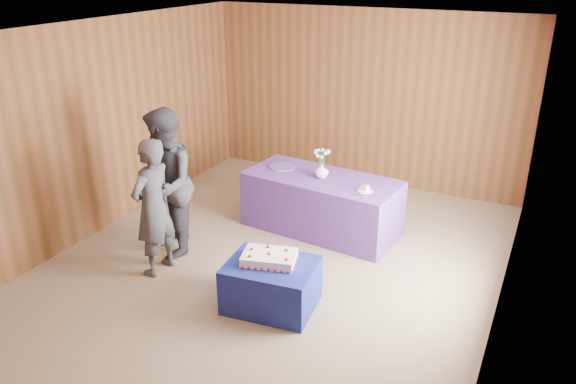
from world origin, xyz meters
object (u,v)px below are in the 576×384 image
Objects in this scene: sheet_cake at (269,258)px; vase at (322,171)px; cake_table at (271,285)px; guest_left at (153,208)px; guest_right at (165,184)px; serving_table at (322,204)px.

vase is (-0.21, 1.83, 0.29)m from sheet_cake.
sheet_cake is at bearing 134.32° from cake_table.
guest_left is at bearing 164.15° from sheet_cake.
vase is 1.98m from guest_right.
cake_table is at bearing -54.39° from sheet_cake.
cake_table is 1.41× the size of sheet_cake.
sheet_cake is 1.73m from guest_right.
cake_table is 1.85m from guest_right.
guest_right is at bearing -135.88° from vase.
sheet_cake is 1.50m from guest_left.
vase is (-0.01, -0.01, 0.47)m from serving_table.
vase is (-0.24, 1.86, 0.59)m from cake_table.
cake_table is at bearing -76.88° from serving_table.
sheet_cake is 0.40× the size of guest_left.
cake_table is 1.89m from serving_table.
guest_left is (-1.48, 0.02, 0.25)m from sheet_cake.
guest_right reaches higher than serving_table.
serving_table is at bearing 90.88° from cake_table.
vase is 0.10× the size of guest_right.
guest_right is (-0.16, 0.43, 0.10)m from guest_left.
cake_table is at bearing 91.23° from guest_left.
serving_table is at bearing 81.18° from sheet_cake.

